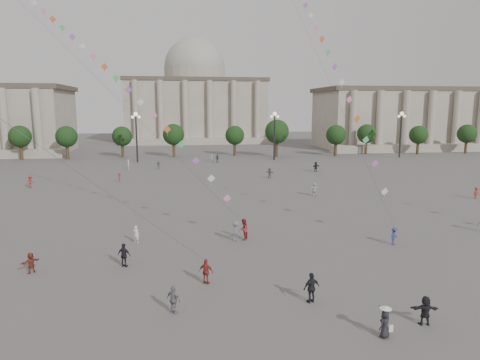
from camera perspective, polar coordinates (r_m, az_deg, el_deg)
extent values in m
plane|color=#524F4D|center=(26.77, 6.29, -16.07)|extent=(360.00, 360.00, 0.00)
cube|color=gray|center=(143.55, 26.47, 7.21)|extent=(80.00, 22.00, 16.00)
cube|color=#4D4338|center=(143.59, 26.74, 10.63)|extent=(81.60, 22.44, 1.20)
cube|color=gray|center=(133.41, 29.40, 3.85)|extent=(84.00, 4.00, 2.00)
cube|color=gray|center=(153.45, -5.96, 8.99)|extent=(46.00, 30.00, 20.00)
cube|color=#4D4338|center=(153.71, -6.03, 12.95)|extent=(46.92, 30.60, 1.20)
cube|color=gray|center=(136.87, -5.60, 5.15)|extent=(48.30, 4.00, 2.00)
cylinder|color=gray|center=(153.83, -6.04, 13.65)|extent=(21.00, 21.00, 5.00)
sphere|color=#9B9C8E|center=(154.03, -6.06, 14.58)|extent=(21.00, 21.00, 21.00)
cylinder|color=#332319|center=(107.90, -27.59, 3.32)|extent=(0.70, 0.70, 3.52)
sphere|color=black|center=(107.63, -27.74, 5.26)|extent=(5.12, 5.12, 5.12)
cylinder|color=#332319|center=(104.54, -21.37, 3.58)|extent=(0.70, 0.70, 3.52)
sphere|color=black|center=(104.26, -21.49, 5.59)|extent=(5.12, 5.12, 5.12)
cylinder|color=#332319|center=(102.47, -14.81, 3.81)|extent=(0.70, 0.70, 3.52)
sphere|color=black|center=(102.19, -14.90, 5.87)|extent=(5.12, 5.12, 5.12)
cylinder|color=#332319|center=(101.79, -8.07, 4.00)|extent=(0.70, 0.70, 3.52)
sphere|color=black|center=(101.50, -8.12, 6.07)|extent=(5.12, 5.12, 5.12)
cylinder|color=#332319|center=(102.52, -1.33, 4.13)|extent=(0.70, 0.70, 3.52)
sphere|color=black|center=(102.24, -1.34, 6.19)|extent=(5.12, 5.12, 5.12)
cylinder|color=#332319|center=(104.63, 5.22, 4.21)|extent=(0.70, 0.70, 3.52)
sphere|color=black|center=(104.35, 5.25, 6.22)|extent=(5.12, 5.12, 5.12)
cylinder|color=#332319|center=(108.04, 11.44, 4.23)|extent=(0.70, 0.70, 3.52)
sphere|color=black|center=(107.77, 11.51, 6.18)|extent=(5.12, 5.12, 5.12)
cylinder|color=#332319|center=(112.63, 17.22, 4.20)|extent=(0.70, 0.70, 3.52)
sphere|color=black|center=(112.37, 17.31, 6.07)|extent=(5.12, 5.12, 5.12)
cylinder|color=#332319|center=(118.27, 22.49, 4.14)|extent=(0.70, 0.70, 3.52)
sphere|color=black|center=(118.02, 22.61, 5.92)|extent=(5.12, 5.12, 5.12)
cylinder|color=#332319|center=(124.80, 27.25, 4.05)|extent=(0.70, 0.70, 3.52)
sphere|color=black|center=(124.57, 27.38, 5.74)|extent=(5.12, 5.12, 5.12)
cylinder|color=#262628|center=(93.96, -13.61, 5.35)|extent=(0.36, 0.36, 10.00)
sphere|color=#FFE5B2|center=(93.74, -13.74, 8.52)|extent=(0.90, 0.90, 0.90)
sphere|color=#FFE5B2|center=(93.82, -14.16, 8.14)|extent=(0.60, 0.60, 0.60)
sphere|color=#FFE5B2|center=(93.69, -13.30, 8.17)|extent=(0.60, 0.60, 0.60)
cylinder|color=#262628|center=(95.92, 4.61, 5.67)|extent=(0.36, 0.36, 10.00)
sphere|color=#FFE5B2|center=(95.71, 4.65, 8.78)|extent=(0.90, 0.90, 0.90)
sphere|color=#FFE5B2|center=(95.57, 4.23, 8.42)|extent=(0.60, 0.60, 0.60)
sphere|color=#FFE5B2|center=(95.88, 5.06, 8.41)|extent=(0.60, 0.60, 0.60)
cylinder|color=#262628|center=(106.65, 20.61, 5.48)|extent=(0.36, 0.36, 10.00)
sphere|color=#FFE5B2|center=(106.45, 20.77, 8.27)|extent=(0.90, 0.90, 0.90)
sphere|color=#FFE5B2|center=(106.13, 20.42, 7.97)|extent=(0.60, 0.60, 0.60)
sphere|color=#FFE5B2|center=(106.80, 21.09, 7.93)|extent=(0.60, 0.60, 0.60)
imported|color=navy|center=(91.02, -3.05, 2.87)|extent=(1.12, 0.76, 1.76)
imported|color=maroon|center=(69.39, -26.18, -0.20)|extent=(1.27, 1.36, 1.84)
imported|color=black|center=(26.02, 23.46, -15.67)|extent=(1.57, 0.77, 1.62)
imported|color=silver|center=(92.21, -3.82, 2.95)|extent=(1.56, 1.49, 1.77)
imported|color=slate|center=(37.61, -0.56, -6.84)|extent=(1.25, 0.80, 1.83)
imported|color=silver|center=(57.44, 9.90, -1.21)|extent=(1.74, 0.72, 1.83)
imported|color=maroon|center=(62.71, 28.98, -1.53)|extent=(1.09, 0.79, 1.52)
imported|color=black|center=(79.40, 10.08, 1.76)|extent=(1.74, 1.25, 1.82)
imported|color=silver|center=(84.05, -14.65, 2.03)|extent=(0.51, 0.71, 1.83)
imported|color=slate|center=(71.31, 4.00, 0.96)|extent=(1.43, 1.53, 1.71)
imported|color=white|center=(38.37, -13.68, -7.03)|extent=(0.66, 0.57, 1.52)
imported|color=slate|center=(83.07, -10.84, 2.00)|extent=(1.00, 0.66, 1.58)
imported|color=maroon|center=(69.50, -15.75, 0.29)|extent=(0.68, 1.03, 1.48)
imported|color=maroon|center=(29.05, -4.54, -12.07)|extent=(1.08, 0.84, 1.71)
imported|color=black|center=(32.95, -15.19, -9.65)|extent=(1.13, 0.85, 1.78)
imported|color=maroon|center=(34.18, -26.11, -9.88)|extent=(1.29, 1.27, 1.48)
imported|color=slate|center=(25.45, -8.85, -15.47)|extent=(1.00, 0.95, 1.66)
imported|color=black|center=(26.73, 9.52, -13.98)|extent=(1.18, 0.75, 1.86)
imported|color=maroon|center=(38.04, 0.49, -6.59)|extent=(1.08, 1.16, 1.91)
imported|color=navy|center=(39.02, 19.87, -7.05)|extent=(1.13, 1.07, 1.53)
imported|color=black|center=(24.06, 18.76, -17.72)|extent=(0.85, 0.77, 1.46)
cone|color=white|center=(23.68, 18.88, -15.80)|extent=(0.52, 0.52, 0.14)
cylinder|color=white|center=(23.70, 18.87, -15.93)|extent=(0.60, 0.60, 0.02)
cube|color=white|center=(24.14, 19.46, -18.15)|extent=(0.22, 0.10, 0.35)
cylinder|color=#3F3F3F|center=(27.43, -20.26, 0.55)|extent=(0.02, 0.02, 18.98)
cylinder|color=#3F3F3F|center=(55.80, -22.48, 16.33)|extent=(0.02, 0.02, 61.73)
cube|color=pink|center=(38.46, -1.73, -2.45)|extent=(0.76, 0.25, 0.76)
cube|color=silver|center=(39.27, -3.87, 0.21)|extent=(0.76, 0.25, 0.76)
cube|color=#AA5EBD|center=(40.23, -5.90, 2.57)|extent=(0.76, 0.25, 0.76)
cube|color=#56BA7A|center=(41.31, -7.84, 4.72)|extent=(0.76, 0.25, 0.76)
cube|color=#CF6630|center=(42.49, -9.69, 6.67)|extent=(0.76, 0.25, 0.76)
cube|color=pink|center=(43.76, -11.45, 8.45)|extent=(0.76, 0.25, 0.76)
cube|color=silver|center=(45.11, -13.11, 10.08)|extent=(0.76, 0.25, 0.76)
cube|color=#AA5EBD|center=(46.53, -14.70, 11.58)|extent=(0.76, 0.25, 0.76)
cube|color=#56BA7A|center=(48.00, -16.20, 12.94)|extent=(0.76, 0.25, 0.76)
cube|color=#CF6630|center=(49.53, -17.62, 14.19)|extent=(0.76, 0.25, 0.76)
cube|color=pink|center=(51.11, -18.97, 15.34)|extent=(0.76, 0.25, 0.76)
cube|color=silver|center=(52.73, -20.25, 16.39)|extent=(0.76, 0.25, 0.76)
cube|color=#AA5EBD|center=(54.39, -21.46, 17.35)|extent=(0.76, 0.25, 0.76)
cube|color=#56BA7A|center=(56.08, -22.61, 18.24)|extent=(0.76, 0.25, 0.76)
cube|color=#CF6630|center=(57.80, -23.71, 19.06)|extent=(0.76, 0.25, 0.76)
cube|color=pink|center=(59.54, -24.75, 19.81)|extent=(0.76, 0.25, 0.76)
cube|color=silver|center=(61.32, -25.74, 20.50)|extent=(0.76, 0.25, 0.76)
cylinder|color=#3F3F3F|center=(62.68, 7.43, 21.96)|extent=(0.02, 0.02, 70.54)
cube|color=silver|center=(39.75, 18.72, -1.48)|extent=(0.76, 0.25, 0.76)
cube|color=#AA5EBD|center=(41.00, 17.55, 2.06)|extent=(0.76, 0.25, 0.76)
cube|color=#56BA7A|center=(42.43, 16.43, 5.15)|extent=(0.76, 0.25, 0.76)
cube|color=#CF6630|center=(43.99, 15.37, 7.89)|extent=(0.76, 0.25, 0.76)
cube|color=pink|center=(45.65, 14.37, 10.35)|extent=(0.76, 0.25, 0.76)
cube|color=silver|center=(47.40, 13.43, 12.56)|extent=(0.76, 0.25, 0.76)
cube|color=#AA5EBD|center=(49.23, 12.53, 14.55)|extent=(0.76, 0.25, 0.76)
cube|color=#56BA7A|center=(51.11, 11.69, 16.35)|extent=(0.76, 0.25, 0.76)
cube|color=#CF6630|center=(53.05, 10.89, 17.99)|extent=(0.76, 0.25, 0.76)
cube|color=pink|center=(55.03, 10.14, 19.47)|extent=(0.76, 0.25, 0.76)
cube|color=silver|center=(57.05, 9.42, 20.83)|extent=(0.76, 0.25, 0.76)
cube|color=#AA5EBD|center=(59.10, 8.74, 22.07)|extent=(0.76, 0.25, 0.76)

